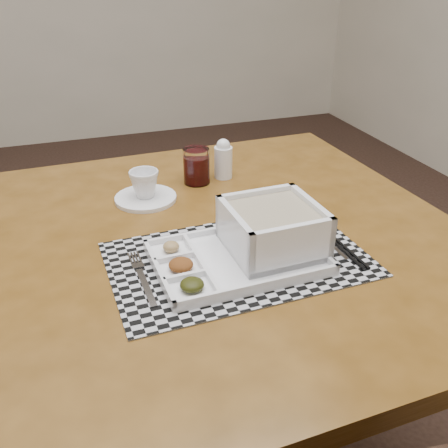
% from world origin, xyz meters
% --- Properties ---
extents(floor, '(5.00, 5.00, 0.00)m').
position_xyz_m(floor, '(0.00, 0.00, 0.00)').
color(floor, black).
rests_on(floor, ground).
extents(dining_table, '(1.09, 1.09, 0.79)m').
position_xyz_m(dining_table, '(0.35, -0.64, 0.71)').
color(dining_table, '#51320E').
rests_on(dining_table, ground).
extents(placemat, '(0.51, 0.33, 0.00)m').
position_xyz_m(placemat, '(0.36, -0.75, 0.79)').
color(placemat, '#B1B2B9').
rests_on(placemat, dining_table).
extents(serving_tray, '(0.33, 0.23, 0.10)m').
position_xyz_m(serving_tray, '(0.41, -0.75, 0.83)').
color(serving_tray, white).
rests_on(serving_tray, placemat).
extents(fork, '(0.02, 0.19, 0.00)m').
position_xyz_m(fork, '(0.17, -0.75, 0.80)').
color(fork, silver).
rests_on(fork, placemat).
extents(spoon, '(0.04, 0.18, 0.01)m').
position_xyz_m(spoon, '(0.56, -0.69, 0.80)').
color(spoon, silver).
rests_on(spoon, placemat).
extents(chopsticks, '(0.02, 0.24, 0.01)m').
position_xyz_m(chopsticks, '(0.57, -0.75, 0.80)').
color(chopsticks, black).
rests_on(chopsticks, placemat).
extents(saucer, '(0.15, 0.15, 0.01)m').
position_xyz_m(saucer, '(0.24, -0.43, 0.80)').
color(saucer, white).
rests_on(saucer, dining_table).
extents(cup, '(0.08, 0.08, 0.07)m').
position_xyz_m(cup, '(0.24, -0.43, 0.84)').
color(cup, white).
rests_on(cup, saucer).
extents(juice_glass, '(0.07, 0.07, 0.09)m').
position_xyz_m(juice_glass, '(0.39, -0.36, 0.83)').
color(juice_glass, white).
rests_on(juice_glass, dining_table).
extents(creamer_bottle, '(0.05, 0.05, 0.11)m').
position_xyz_m(creamer_bottle, '(0.47, -0.35, 0.84)').
color(creamer_bottle, white).
rests_on(creamer_bottle, dining_table).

